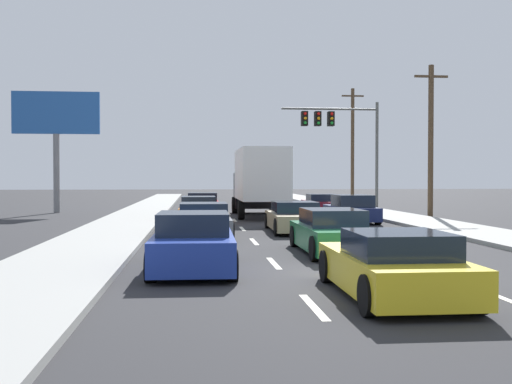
% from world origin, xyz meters
% --- Properties ---
extents(ground_plane, '(140.00, 140.00, 0.00)m').
position_xyz_m(ground_plane, '(0.00, 25.00, 0.00)').
color(ground_plane, '#2B2B2D').
extents(sidewalk_right, '(2.91, 80.00, 0.14)m').
position_xyz_m(sidewalk_right, '(6.70, 20.00, 0.07)').
color(sidewalk_right, '#9E9E99').
rests_on(sidewalk_right, ground_plane).
extents(sidewalk_left, '(2.91, 80.00, 0.14)m').
position_xyz_m(sidewalk_left, '(-6.70, 20.00, 0.07)').
color(sidewalk_left, '#9E9E99').
rests_on(sidewalk_left, ground_plane).
extents(lane_markings, '(3.54, 57.00, 0.01)m').
position_xyz_m(lane_markings, '(0.00, 19.35, 0.00)').
color(lane_markings, silver).
rests_on(lane_markings, ground_plane).
extents(car_red, '(2.00, 4.02, 1.20)m').
position_xyz_m(car_red, '(-3.20, 23.19, 0.54)').
color(car_red, red).
rests_on(car_red, ground_plane).
extents(car_orange, '(1.90, 4.70, 1.21)m').
position_xyz_m(car_orange, '(-3.46, 15.78, 0.55)').
color(car_orange, orange).
rests_on(car_orange, ground_plane).
extents(car_gray, '(1.97, 4.54, 1.20)m').
position_xyz_m(car_gray, '(-3.32, 8.86, 0.54)').
color(car_gray, slate).
rests_on(car_gray, ground_plane).
extents(car_blue, '(1.92, 4.27, 1.32)m').
position_xyz_m(car_blue, '(-3.65, 0.93, 0.60)').
color(car_blue, '#1E389E').
rests_on(car_blue, ground_plane).
extents(box_truck, '(2.56, 8.32, 3.56)m').
position_xyz_m(box_truck, '(-0.21, 19.36, 2.03)').
color(box_truck, white).
rests_on(box_truck, ground_plane).
extents(car_tan, '(1.97, 4.50, 1.17)m').
position_xyz_m(car_tan, '(0.18, 10.24, 0.54)').
color(car_tan, tan).
rests_on(car_tan, ground_plane).
extents(car_green, '(1.83, 4.31, 1.22)m').
position_xyz_m(car_green, '(0.17, 3.68, 0.57)').
color(car_green, '#196B38').
rests_on(car_green, ground_plane).
extents(car_yellow, '(1.92, 4.11, 1.17)m').
position_xyz_m(car_yellow, '(-0.15, -2.49, 0.54)').
color(car_yellow, yellow).
rests_on(car_yellow, ground_plane).
extents(car_maroon, '(1.91, 4.27, 1.15)m').
position_xyz_m(car_maroon, '(3.63, 21.67, 0.53)').
color(car_maroon, maroon).
rests_on(car_maroon, ground_plane).
extents(car_navy, '(1.96, 4.38, 1.29)m').
position_xyz_m(car_navy, '(3.64, 14.96, 0.59)').
color(car_navy, '#141E4C').
rests_on(car_navy, ground_plane).
extents(traffic_signal_mast, '(6.51, 0.69, 7.10)m').
position_xyz_m(traffic_signal_mast, '(5.51, 26.54, 5.42)').
color(traffic_signal_mast, '#595B56').
rests_on(traffic_signal_mast, ground_plane).
extents(utility_pole_mid, '(1.80, 0.28, 8.03)m').
position_xyz_m(utility_pole_mid, '(8.78, 18.23, 4.15)').
color(utility_pole_mid, brown).
rests_on(utility_pole_mid, ground_plane).
extents(utility_pole_far, '(1.80, 0.28, 9.30)m').
position_xyz_m(utility_pole_far, '(9.08, 35.40, 4.79)').
color(utility_pole_far, brown).
rests_on(utility_pole_far, ground_plane).
extents(roadside_billboard, '(5.06, 0.36, 7.17)m').
position_xyz_m(roadside_billboard, '(-11.79, 24.10, 5.23)').
color(roadside_billboard, slate).
rests_on(roadside_billboard, ground_plane).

